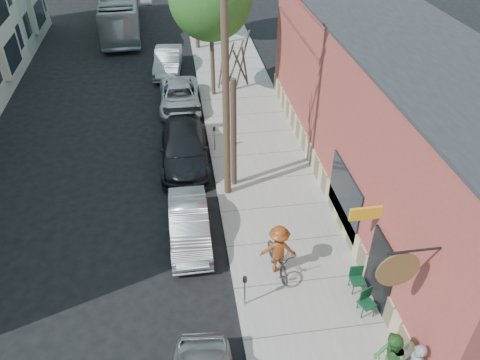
{
  "coord_description": "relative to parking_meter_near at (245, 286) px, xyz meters",
  "views": [
    {
      "loc": [
        0.68,
        -10.33,
        12.25
      ],
      "look_at": [
        2.82,
        4.21,
        1.5
      ],
      "focal_mm": 35.0,
      "sensor_mm": 36.0,
      "label": 1
    }
  ],
  "objects": [
    {
      "name": "ground",
      "position": [
        -2.25,
        0.67,
        -0.98
      ],
      "size": [
        120.0,
        120.0,
        0.0
      ],
      "primitive_type": "plane",
      "color": "black"
    },
    {
      "name": "sidewalk",
      "position": [
        2.0,
        11.67,
        -0.91
      ],
      "size": [
        4.5,
        58.0,
        0.15
      ],
      "primitive_type": "cube",
      "color": "#9D9991",
      "rests_on": "ground"
    },
    {
      "name": "cafe_building",
      "position": [
        6.74,
        5.66,
        2.32
      ],
      "size": [
        6.6,
        20.2,
        6.61
      ],
      "color": "#993F38",
      "rests_on": "ground"
    },
    {
      "name": "parking_meter_near",
      "position": [
        0.0,
        0.0,
        0.0
      ],
      "size": [
        0.14,
        0.14,
        1.24
      ],
      "color": "slate",
      "rests_on": "sidewalk"
    },
    {
      "name": "parking_meter_far",
      "position": [
        0.0,
        9.33,
        0.0
      ],
      "size": [
        0.14,
        0.14,
        1.24
      ],
      "color": "slate",
      "rests_on": "sidewalk"
    },
    {
      "name": "utility_pole_near",
      "position": [
        0.14,
        5.95,
        4.43
      ],
      "size": [
        3.57,
        0.28,
        10.0
      ],
      "color": "#503A28",
      "rests_on": "sidewalk"
    },
    {
      "name": "tree_bare",
      "position": [
        0.55,
        6.52,
        1.6
      ],
      "size": [
        0.24,
        0.24,
        4.86
      ],
      "color": "#44392C",
      "rests_on": "sidewalk"
    },
    {
      "name": "patio_chair_a",
      "position": [
        3.74,
        0.05,
        -0.39
      ],
      "size": [
        0.51,
        0.51,
        0.88
      ],
      "primitive_type": null,
      "rotation": [
        0.0,
        0.0,
        -0.02
      ],
      "color": "#113D24",
      "rests_on": "sidewalk"
    },
    {
      "name": "patio_chair_b",
      "position": [
        3.71,
        -0.89,
        -0.39
      ],
      "size": [
        0.65,
        0.65,
        0.88
      ],
      "primitive_type": null,
      "rotation": [
        0.0,
        0.0,
        0.37
      ],
      "color": "#113D24",
      "rests_on": "sidewalk"
    },
    {
      "name": "cyclist",
      "position": [
        1.35,
        1.31,
        0.12
      ],
      "size": [
        1.33,
        0.89,
        1.91
      ],
      "primitive_type": "imported",
      "rotation": [
        0.0,
        0.0,
        2.98
      ],
      "color": "brown",
      "rests_on": "sidewalk"
    },
    {
      "name": "cyclist_bike",
      "position": [
        1.35,
        1.31,
        -0.31
      ],
      "size": [
        0.92,
        2.05,
        1.04
      ],
      "primitive_type": "imported",
      "rotation": [
        0.0,
        0.0,
        0.12
      ],
      "color": "black",
      "rests_on": "sidewalk"
    },
    {
      "name": "car_1",
      "position": [
        -1.54,
        3.47,
        -0.31
      ],
      "size": [
        1.44,
        4.11,
        1.35
      ],
      "primitive_type": "imported",
      "rotation": [
        0.0,
        0.0,
        0.0
      ],
      "color": "#A5A7AC",
      "rests_on": "ground"
    },
    {
      "name": "car_2",
      "position": [
        -1.45,
        8.69,
        -0.21
      ],
      "size": [
        2.32,
        5.39,
        1.55
      ],
      "primitive_type": "imported",
      "rotation": [
        0.0,
        0.0,
        -0.03
      ],
      "color": "black",
      "rests_on": "ground"
    },
    {
      "name": "car_3",
      "position": [
        -1.45,
        14.24,
        -0.32
      ],
      "size": [
        2.28,
        4.8,
        1.32
      ],
      "primitive_type": "imported",
      "rotation": [
        0.0,
        0.0,
        -0.02
      ],
      "color": "#BABCC2",
      "rests_on": "ground"
    },
    {
      "name": "car_4",
      "position": [
        -1.98,
        19.37,
        -0.24
      ],
      "size": [
        2.0,
        4.64,
        1.49
      ],
      "primitive_type": "imported",
      "rotation": [
        0.0,
        0.0,
        -0.1
      ],
      "color": "#97999E",
      "rests_on": "ground"
    },
    {
      "name": "bus",
      "position": [
        -5.39,
        28.18,
        0.61
      ],
      "size": [
        3.19,
        11.52,
        3.18
      ],
      "primitive_type": "imported",
      "rotation": [
        0.0,
        0.0,
        0.05
      ],
      "color": "beige",
      "rests_on": "ground"
    }
  ]
}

